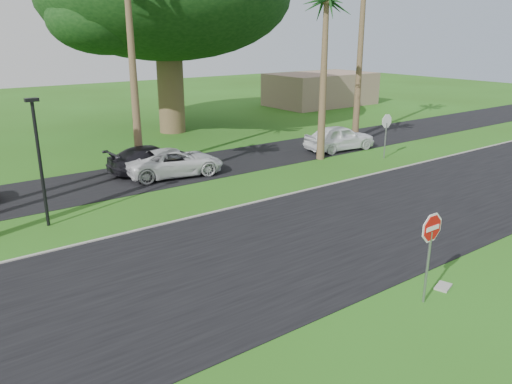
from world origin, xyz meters
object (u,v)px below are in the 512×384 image
object	(u,v)px
stop_sign_far	(386,127)
car_pickup	(340,138)
car_minivan	(175,163)
car_dark	(152,159)
stop_sign_near	(430,240)

from	to	relation	value
stop_sign_far	car_pickup	world-z (taller)	stop_sign_far
stop_sign_far	car_minivan	xyz separation A→B (m)	(-11.14, 3.73, -1.11)
stop_sign_far	car_minivan	world-z (taller)	stop_sign_far
car_dark	stop_sign_far	bearing A→B (deg)	-115.86
car_minivan	car_pickup	bearing A→B (deg)	-84.66
car_pickup	stop_sign_far	bearing A→B (deg)	-161.92
car_pickup	car_dark	bearing A→B (deg)	85.48
car_dark	car_pickup	bearing A→B (deg)	-103.40
stop_sign_far	car_pickup	size ratio (longest dim) A/B	0.60
stop_sign_near	car_dark	xyz separation A→B (m)	(-0.21, 16.07, -1.12)
stop_sign_near	stop_sign_far	xyz separation A→B (m)	(11.50, 11.00, 0.00)
stop_sign_near	car_pickup	world-z (taller)	stop_sign_near
stop_sign_far	stop_sign_near	bearing A→B (deg)	43.73
car_dark	car_minivan	world-z (taller)	car_minivan
stop_sign_far	car_pickup	distance (m)	3.15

